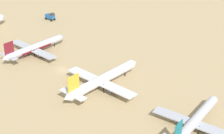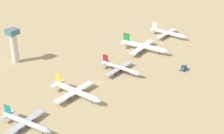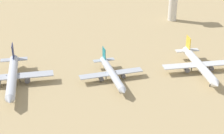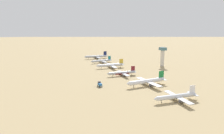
{
  "view_description": "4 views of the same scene",
  "coord_description": "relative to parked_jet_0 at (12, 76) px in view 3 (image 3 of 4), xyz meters",
  "views": [
    {
      "loc": [
        -78.45,
        -99.51,
        65.43
      ],
      "look_at": [
        8.47,
        -18.05,
        4.45
      ],
      "focal_mm": 59.89,
      "sensor_mm": 36.0,
      "label": 1
    },
    {
      "loc": [
        119.85,
        -137.68,
        98.29
      ],
      "look_at": [
        -2.82,
        16.04,
        3.56
      ],
      "focal_mm": 55.16,
      "sensor_mm": 36.0,
      "label": 2
    },
    {
      "loc": [
        126.66,
        -75.21,
        68.18
      ],
      "look_at": [
        2.39,
        -56.65,
        5.88
      ],
      "focal_mm": 58.58,
      "sensor_mm": 36.0,
      "label": 3
    },
    {
      "loc": [
        69.85,
        196.38,
        47.51
      ],
      "look_at": [
        4.18,
        -5.85,
        4.4
      ],
      "focal_mm": 31.41,
      "sensor_mm": 36.0,
      "label": 4
    }
  ],
  "objects": [
    {
      "name": "parked_jet_0",
      "position": [
        0.0,
        0.0,
        0.0
      ],
      "size": [
        38.04,
        30.88,
        10.97
      ],
      "color": "#B2B7C1",
      "rests_on": "ground"
    },
    {
      "name": "parked_jet_1",
      "position": [
        1.7,
        37.76,
        -0.67
      ],
      "size": [
        31.16,
        25.44,
        9.0
      ],
      "color": "#B2B7C1",
      "rests_on": "ground"
    },
    {
      "name": "parked_jet_2",
      "position": [
        0.23,
        73.59,
        -0.2
      ],
      "size": [
        35.97,
        29.16,
        10.39
      ],
      "color": "silver",
      "rests_on": "ground"
    }
  ]
}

